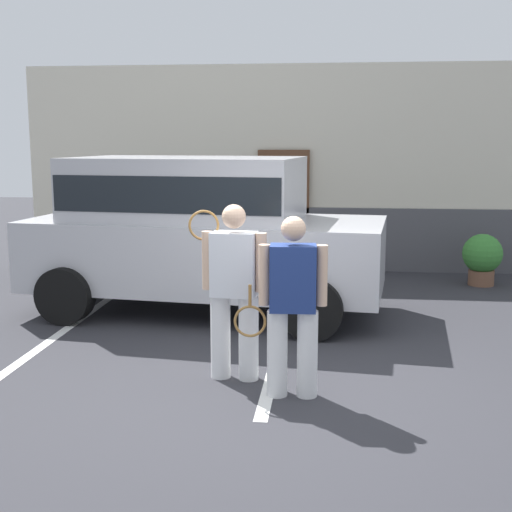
% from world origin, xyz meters
% --- Properties ---
extents(ground_plane, '(40.00, 40.00, 0.00)m').
position_xyz_m(ground_plane, '(0.00, 0.00, 0.00)').
color(ground_plane, '#2D2D33').
extents(parking_stripe_0, '(0.12, 4.40, 0.01)m').
position_xyz_m(parking_stripe_0, '(-2.63, 1.50, 0.00)').
color(parking_stripe_0, silver).
rests_on(parking_stripe_0, ground_plane).
extents(parking_stripe_1, '(0.12, 4.40, 0.01)m').
position_xyz_m(parking_stripe_1, '(0.00, 1.50, 0.00)').
color(parking_stripe_1, silver).
rests_on(parking_stripe_1, ground_plane).
extents(house_frontage, '(9.78, 0.40, 3.56)m').
position_xyz_m(house_frontage, '(-0.00, 6.17, 1.67)').
color(house_frontage, beige).
rests_on(house_frontage, ground_plane).
extents(parked_suv, '(4.78, 2.57, 2.05)m').
position_xyz_m(parked_suv, '(-1.19, 2.82, 1.15)').
color(parked_suv, '#B7B7BC').
rests_on(parked_suv, ground_plane).
extents(tennis_player_man, '(0.76, 0.31, 1.68)m').
position_xyz_m(tennis_player_man, '(-0.36, 0.32, 0.88)').
color(tennis_player_man, white).
rests_on(tennis_player_man, ground_plane).
extents(tennis_player_woman, '(0.87, 0.27, 1.63)m').
position_xyz_m(tennis_player_woman, '(0.22, -0.08, 0.84)').
color(tennis_player_woman, white).
rests_on(tennis_player_woman, ground_plane).
extents(potted_plant_by_porch, '(0.62, 0.62, 0.82)m').
position_xyz_m(potted_plant_by_porch, '(2.93, 4.97, 0.45)').
color(potted_plant_by_porch, brown).
rests_on(potted_plant_by_porch, ground_plane).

